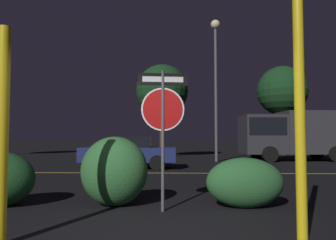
# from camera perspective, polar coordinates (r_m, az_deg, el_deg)

# --- Properties ---
(ground_plane) EXTENTS (260.00, 260.00, 0.00)m
(ground_plane) POSITION_cam_1_polar(r_m,az_deg,el_deg) (4.47, -2.45, -20.06)
(ground_plane) COLOR black
(road_center_stripe) EXTENTS (36.79, 0.12, 0.01)m
(road_center_stripe) POSITION_cam_1_polar(r_m,az_deg,el_deg) (12.12, 0.30, -9.22)
(road_center_stripe) COLOR gold
(road_center_stripe) RESTS_ON ground_plane
(stop_sign) EXTENTS (0.90, 0.14, 2.52)m
(stop_sign) POSITION_cam_1_polar(r_m,az_deg,el_deg) (5.89, -0.90, 1.54)
(stop_sign) COLOR #4C4C51
(stop_sign) RESTS_ON ground_plane
(yellow_pole_left) EXTENTS (0.15, 0.15, 2.69)m
(yellow_pole_left) POSITION_cam_1_polar(r_m,az_deg,el_deg) (4.52, -26.92, -2.22)
(yellow_pole_left) COLOR yellow
(yellow_pole_left) RESTS_ON ground_plane
(yellow_pole_right) EXTENTS (0.13, 0.13, 3.37)m
(yellow_pole_right) POSITION_cam_1_polar(r_m,az_deg,el_deg) (4.48, 21.96, 2.02)
(yellow_pole_right) COLOR yellow
(yellow_pole_right) RESTS_ON ground_plane
(hedge_bush_2) EXTENTS (1.28, 1.06, 1.32)m
(hedge_bush_2) POSITION_cam_1_polar(r_m,az_deg,el_deg) (6.44, -9.33, -8.76)
(hedge_bush_2) COLOR #2D6633
(hedge_bush_2) RESTS_ON ground_plane
(hedge_bush_3) EXTENTS (1.44, 0.80, 0.93)m
(hedge_bush_3) POSITION_cam_1_polar(r_m,az_deg,el_deg) (6.38, 13.19, -10.56)
(hedge_bush_3) COLOR #285B2D
(hedge_bush_3) RESTS_ON ground_plane
(passing_car_2) EXTENTS (4.07, 2.00, 1.34)m
(passing_car_2) POSITION_cam_1_polar(r_m,az_deg,el_deg) (14.02, -6.74, -5.57)
(passing_car_2) COLOR navy
(passing_car_2) RESTS_ON ground_plane
(delivery_truck) EXTENTS (6.06, 2.65, 2.75)m
(delivery_truck) POSITION_cam_1_polar(r_m,az_deg,el_deg) (19.62, 20.79, -2.12)
(delivery_truck) COLOR #2D2D33
(delivery_truck) RESTS_ON ground_plane
(street_lamp) EXTENTS (0.52, 0.52, 7.78)m
(street_lamp) POSITION_cam_1_polar(r_m,az_deg,el_deg) (18.36, 8.30, 9.52)
(street_lamp) COLOR #4C4C51
(street_lamp) RESTS_ON ground_plane
(tree_1) EXTENTS (3.70, 3.70, 6.63)m
(tree_1) POSITION_cam_1_polar(r_m,az_deg,el_deg) (25.97, 19.28, 4.77)
(tree_1) COLOR #422D1E
(tree_1) RESTS_ON ground_plane
(tree_2) EXTENTS (3.41, 3.41, 6.08)m
(tree_2) POSITION_cam_1_polar(r_m,az_deg,el_deg) (21.52, -1.02, 5.09)
(tree_2) COLOR #422D1E
(tree_2) RESTS_ON ground_plane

